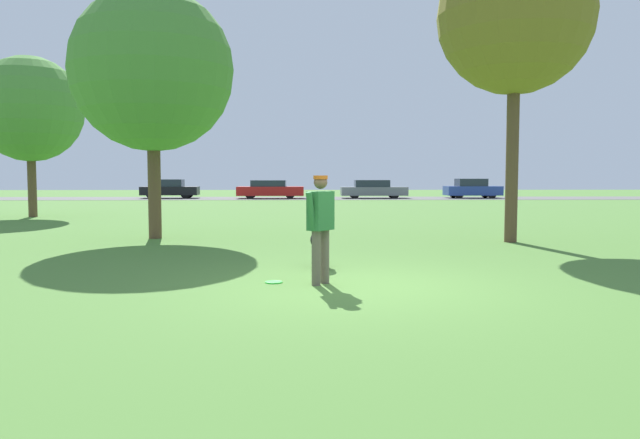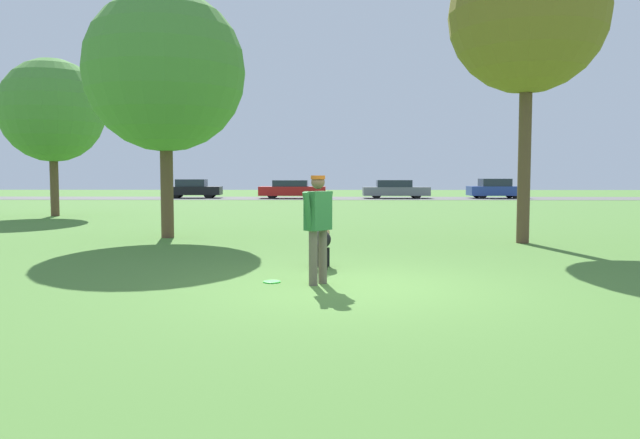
{
  "view_description": "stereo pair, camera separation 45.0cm",
  "coord_description": "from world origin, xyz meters",
  "px_view_note": "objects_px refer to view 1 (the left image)",
  "views": [
    {
      "loc": [
        -0.74,
        -8.91,
        1.6
      ],
      "look_at": [
        -0.49,
        1.01,
        0.9
      ],
      "focal_mm": 35.0,
      "sensor_mm": 36.0,
      "label": 1
    },
    {
      "loc": [
        -0.29,
        -8.91,
        1.6
      ],
      "look_at": [
        -0.49,
        1.01,
        0.9
      ],
      "focal_mm": 35.0,
      "sensor_mm": 36.0,
      "label": 2
    }
  ],
  "objects_px": {
    "tree_far_left": "(30,109)",
    "parked_car_blue": "(472,189)",
    "tree_near_right": "(515,17)",
    "parked_car_black": "(170,189)",
    "person": "(321,221)",
    "parked_car_grey": "(373,189)",
    "tree_near_left": "(152,70)",
    "frisbee": "(274,282)",
    "parked_car_red": "(270,189)",
    "dog": "(320,240)"
  },
  "relations": [
    {
      "from": "parked_car_black",
      "to": "parked_car_grey",
      "type": "bearing_deg",
      "value": -3.49
    },
    {
      "from": "tree_near_left",
      "to": "parked_car_red",
      "type": "distance_m",
      "value": 27.49
    },
    {
      "from": "parked_car_blue",
      "to": "tree_near_right",
      "type": "bearing_deg",
      "value": -104.04
    },
    {
      "from": "person",
      "to": "tree_far_left",
      "type": "distance_m",
      "value": 18.89
    },
    {
      "from": "tree_far_left",
      "to": "tree_near_left",
      "type": "relative_size",
      "value": 0.98
    },
    {
      "from": "frisbee",
      "to": "tree_near_left",
      "type": "distance_m",
      "value": 8.58
    },
    {
      "from": "parked_car_red",
      "to": "parked_car_blue",
      "type": "xyz_separation_m",
      "value": [
        14.2,
        0.53,
        0.04
      ]
    },
    {
      "from": "tree_far_left",
      "to": "parked_car_blue",
      "type": "relative_size",
      "value": 1.6
    },
    {
      "from": "dog",
      "to": "frisbee",
      "type": "relative_size",
      "value": 3.9
    },
    {
      "from": "frisbee",
      "to": "tree_near_left",
      "type": "bearing_deg",
      "value": 116.56
    },
    {
      "from": "tree_near_left",
      "to": "tree_far_left",
      "type": "bearing_deg",
      "value": 128.58
    },
    {
      "from": "tree_near_right",
      "to": "parked_car_blue",
      "type": "bearing_deg",
      "value": 76.58
    },
    {
      "from": "person",
      "to": "parked_car_red",
      "type": "xyz_separation_m",
      "value": [
        -2.59,
        34.05,
        -0.31
      ]
    },
    {
      "from": "person",
      "to": "tree_near_left",
      "type": "relative_size",
      "value": 0.26
    },
    {
      "from": "parked_car_red",
      "to": "parked_car_grey",
      "type": "xyz_separation_m",
      "value": [
        7.19,
        0.36,
        -0.0
      ]
    },
    {
      "from": "person",
      "to": "parked_car_black",
      "type": "bearing_deg",
      "value": 53.02
    },
    {
      "from": "tree_near_right",
      "to": "tree_far_left",
      "type": "distance_m",
      "value": 18.18
    },
    {
      "from": "tree_near_left",
      "to": "dog",
      "type": "bearing_deg",
      "value": -51.59
    },
    {
      "from": "tree_near_right",
      "to": "parked_car_black",
      "type": "height_order",
      "value": "tree_near_right"
    },
    {
      "from": "tree_near_right",
      "to": "parked_car_black",
      "type": "relative_size",
      "value": 1.8
    },
    {
      "from": "person",
      "to": "tree_near_right",
      "type": "xyz_separation_m",
      "value": [
        4.73,
        5.72,
        4.37
      ]
    },
    {
      "from": "person",
      "to": "parked_car_blue",
      "type": "height_order",
      "value": "person"
    },
    {
      "from": "frisbee",
      "to": "parked_car_black",
      "type": "xyz_separation_m",
      "value": [
        -8.93,
        34.52,
        0.65
      ]
    },
    {
      "from": "tree_near_left",
      "to": "parked_car_blue",
      "type": "bearing_deg",
      "value": 60.55
    },
    {
      "from": "frisbee",
      "to": "parked_car_black",
      "type": "bearing_deg",
      "value": 104.5
    },
    {
      "from": "person",
      "to": "parked_car_grey",
      "type": "relative_size",
      "value": 0.35
    },
    {
      "from": "tree_far_left",
      "to": "parked_car_black",
      "type": "bearing_deg",
      "value": 86.75
    },
    {
      "from": "tree_far_left",
      "to": "parked_car_blue",
      "type": "bearing_deg",
      "value": 40.9
    },
    {
      "from": "parked_car_grey",
      "to": "frisbee",
      "type": "bearing_deg",
      "value": -98.84
    },
    {
      "from": "frisbee",
      "to": "parked_car_grey",
      "type": "height_order",
      "value": "parked_car_grey"
    },
    {
      "from": "parked_car_blue",
      "to": "parked_car_red",
      "type": "bearing_deg",
      "value": -178.51
    },
    {
      "from": "tree_far_left",
      "to": "parked_car_blue",
      "type": "height_order",
      "value": "tree_far_left"
    },
    {
      "from": "tree_far_left",
      "to": "person",
      "type": "bearing_deg",
      "value": -54.82
    },
    {
      "from": "parked_car_black",
      "to": "parked_car_grey",
      "type": "xyz_separation_m",
      "value": [
        14.23,
        -0.27,
        -0.03
      ]
    },
    {
      "from": "person",
      "to": "parked_car_blue",
      "type": "relative_size",
      "value": 0.42
    },
    {
      "from": "parked_car_black",
      "to": "parked_car_grey",
      "type": "relative_size",
      "value": 0.86
    },
    {
      "from": "tree_far_left",
      "to": "tree_near_left",
      "type": "distance_m",
      "value": 10.72
    },
    {
      "from": "dog",
      "to": "person",
      "type": "bearing_deg",
      "value": -176.2
    },
    {
      "from": "frisbee",
      "to": "parked_car_blue",
      "type": "bearing_deg",
      "value": 70.32
    },
    {
      "from": "frisbee",
      "to": "parked_car_blue",
      "type": "distance_m",
      "value": 36.57
    },
    {
      "from": "parked_car_blue",
      "to": "parked_car_grey",
      "type": "bearing_deg",
      "value": -179.26
    },
    {
      "from": "parked_car_grey",
      "to": "parked_car_blue",
      "type": "bearing_deg",
      "value": 1.32
    },
    {
      "from": "parked_car_black",
      "to": "parked_car_blue",
      "type": "height_order",
      "value": "parked_car_blue"
    },
    {
      "from": "tree_near_right",
      "to": "tree_near_left",
      "type": "relative_size",
      "value": 1.14
    },
    {
      "from": "tree_far_left",
      "to": "parked_car_grey",
      "type": "relative_size",
      "value": 1.34
    },
    {
      "from": "parked_car_red",
      "to": "parked_car_grey",
      "type": "distance_m",
      "value": 7.2
    },
    {
      "from": "dog",
      "to": "parked_car_grey",
      "type": "relative_size",
      "value": 0.22
    },
    {
      "from": "tree_near_left",
      "to": "tree_near_right",
      "type": "bearing_deg",
      "value": -7.22
    },
    {
      "from": "person",
      "to": "parked_car_blue",
      "type": "distance_m",
      "value": 36.47
    },
    {
      "from": "parked_car_grey",
      "to": "parked_car_blue",
      "type": "relative_size",
      "value": 1.19
    }
  ]
}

